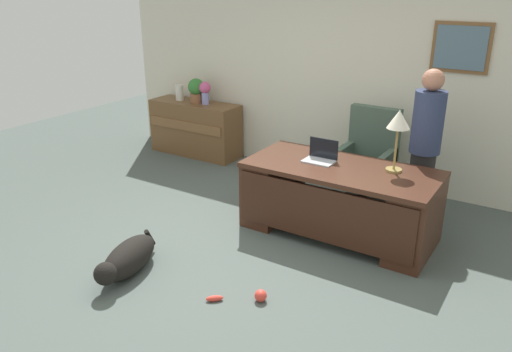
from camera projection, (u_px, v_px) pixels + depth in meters
ground_plane at (233, 255)px, 4.93m from camera, size 12.00×12.00×0.00m
back_wall at (347, 76)px, 6.48m from camera, size 7.00×0.16×2.70m
desk at (338, 198)px, 5.20m from camera, size 1.94×0.91×0.75m
credenza at (195, 128)px, 7.68m from camera, size 1.42×0.50×0.80m
armchair at (368, 162)px, 5.99m from camera, size 0.60×0.59×1.13m
person_standing at (425, 147)px, 5.32m from camera, size 0.32×0.32×1.69m
dog_lying at (127, 259)px, 4.57m from camera, size 0.45×0.88×0.30m
laptop at (321, 156)px, 5.25m from camera, size 0.32×0.22×0.22m
desk_lamp at (398, 123)px, 4.81m from camera, size 0.22×0.22×0.62m
vase_with_flowers at (205, 91)px, 7.35m from camera, size 0.17×0.17×0.33m
vase_empty at (180, 92)px, 7.63m from camera, size 0.12×0.12×0.24m
potted_plant at (196, 90)px, 7.44m from camera, size 0.24×0.24×0.36m
dog_toy_ball at (261, 296)px, 4.21m from camera, size 0.10×0.10×0.10m
dog_toy_bone at (215, 298)px, 4.22m from camera, size 0.14×0.14×0.05m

